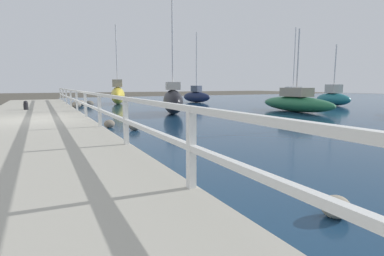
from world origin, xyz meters
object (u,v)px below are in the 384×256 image
(sailboat_yellow, at_px, (118,94))
(sailboat_navy, at_px, (196,96))
(sailboat_green, at_px, (296,103))
(sailboat_teal, at_px, (333,98))
(sailboat_black, at_px, (173,100))
(sailboat_white, at_px, (293,96))
(mooring_bollard, at_px, (26,105))

(sailboat_yellow, relative_size, sailboat_navy, 1.04)
(sailboat_green, bearing_deg, sailboat_teal, 24.63)
(sailboat_black, height_order, sailboat_navy, sailboat_black)
(sailboat_green, height_order, sailboat_yellow, sailboat_yellow)
(sailboat_white, bearing_deg, sailboat_teal, -81.66)
(sailboat_white, xyz_separation_m, sailboat_navy, (-9.51, 3.13, 0.02))
(sailboat_green, relative_size, sailboat_navy, 0.91)
(sailboat_yellow, xyz_separation_m, sailboat_navy, (7.36, -1.12, -0.24))
(mooring_bollard, distance_m, sailboat_navy, 16.11)
(sailboat_green, height_order, sailboat_white, sailboat_white)
(sailboat_black, relative_size, sailboat_navy, 1.12)
(sailboat_black, bearing_deg, sailboat_white, 40.49)
(sailboat_navy, bearing_deg, sailboat_yellow, 152.22)
(sailboat_teal, bearing_deg, sailboat_white, 86.11)
(sailboat_green, height_order, sailboat_black, sailboat_black)
(sailboat_green, distance_m, sailboat_yellow, 15.44)
(sailboat_black, bearing_deg, sailboat_teal, 20.84)
(mooring_bollard, xyz_separation_m, sailboat_yellow, (6.97, 8.48, 0.28))
(sailboat_black, bearing_deg, sailboat_navy, 73.88)
(mooring_bollard, bearing_deg, sailboat_navy, 27.20)
(sailboat_green, bearing_deg, sailboat_yellow, 124.62)
(mooring_bollard, xyz_separation_m, sailboat_white, (23.84, 4.23, 0.03))
(sailboat_green, distance_m, sailboat_black, 7.83)
(sailboat_green, bearing_deg, sailboat_white, 48.13)
(sailboat_green, relative_size, sailboat_teal, 1.23)
(sailboat_white, height_order, sailboat_yellow, sailboat_white)
(sailboat_white, distance_m, sailboat_teal, 6.14)
(sailboat_green, xyz_separation_m, sailboat_yellow, (-8.18, 13.10, 0.29))
(mooring_bollard, relative_size, sailboat_white, 0.07)
(mooring_bollard, xyz_separation_m, sailboat_black, (7.65, -2.36, 0.20))
(mooring_bollard, distance_m, sailboat_yellow, 10.98)
(sailboat_yellow, bearing_deg, sailboat_white, 0.16)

